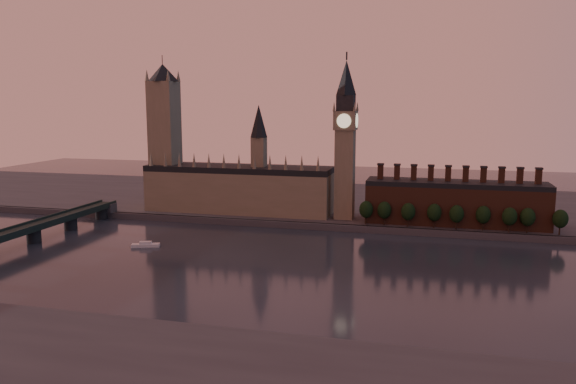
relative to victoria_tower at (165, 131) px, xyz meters
name	(u,v)px	position (x,y,z in m)	size (l,w,h in m)	color
ground	(288,271)	(120.00, -115.00, -59.09)	(900.00, 900.00, 0.00)	black
north_bank	(345,203)	(120.00, 63.04, -57.09)	(900.00, 182.00, 4.00)	#424247
palace_of_westminster	(239,187)	(55.59, -0.09, -37.46)	(130.00, 30.30, 74.00)	#7F705A
victoria_tower	(165,131)	(0.00, 0.00, 0.00)	(24.00, 24.00, 108.00)	#7F705A
big_ben	(345,138)	(130.00, -5.00, -2.26)	(15.00, 15.00, 107.00)	#7F705A
chimney_block	(456,202)	(200.00, -5.00, -41.27)	(110.00, 25.00, 37.00)	#583021
embankment_tree_0	(366,210)	(146.09, -20.42, -45.62)	(8.60, 8.60, 14.88)	black
embankment_tree_1	(384,210)	(157.27, -19.58, -45.62)	(8.60, 8.60, 14.88)	black
embankment_tree_2	(408,212)	(171.84, -21.02, -45.62)	(8.60, 8.60, 14.88)	black
embankment_tree_3	(434,212)	(187.29, -19.58, -45.62)	(8.60, 8.60, 14.88)	black
embankment_tree_4	(457,214)	(200.26, -20.98, -45.62)	(8.60, 8.60, 14.88)	black
embankment_tree_5	(483,215)	(215.50, -19.60, -45.62)	(8.60, 8.60, 14.88)	black
embankment_tree_6	(510,217)	(230.02, -21.26, -45.62)	(8.60, 8.60, 14.88)	black
embankment_tree_7	(528,217)	(240.01, -20.35, -45.62)	(8.60, 8.60, 14.88)	black
embankment_tree_8	(560,219)	(257.40, -21.14, -45.62)	(8.60, 8.60, 14.88)	black
westminster_bridge	(8,238)	(-35.00, -117.70, -51.65)	(14.00, 200.00, 11.55)	black
river_boat	(146,245)	(32.05, -91.21, -57.92)	(15.85, 9.46, 3.06)	silver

